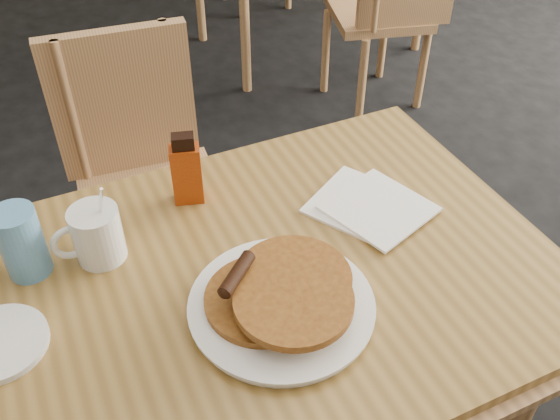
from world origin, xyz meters
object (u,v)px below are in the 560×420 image
object	(u,v)px
main_table	(245,297)
blue_tumbler	(22,242)
syrup_bottle	(186,171)
pancake_plate	(282,300)
coffee_mug	(96,234)
chair_main_far	(140,160)

from	to	relation	value
main_table	blue_tumbler	distance (m)	0.40
syrup_bottle	pancake_plate	bearing A→B (deg)	-65.74
coffee_mug	syrup_bottle	world-z (taller)	coffee_mug
main_table	syrup_bottle	bearing A→B (deg)	92.27
coffee_mug	syrup_bottle	distance (m)	0.22
pancake_plate	coffee_mug	bearing A→B (deg)	133.00
syrup_bottle	chair_main_far	bearing A→B (deg)	106.72
chair_main_far	syrup_bottle	world-z (taller)	syrup_bottle
pancake_plate	blue_tumbler	world-z (taller)	blue_tumbler
coffee_mug	blue_tumbler	xyz separation A→B (m)	(-0.12, 0.02, 0.01)
main_table	blue_tumbler	world-z (taller)	blue_tumbler
pancake_plate	coffee_mug	world-z (taller)	coffee_mug
pancake_plate	blue_tumbler	size ratio (longest dim) A/B	2.31
chair_main_far	blue_tumbler	world-z (taller)	blue_tumbler
pancake_plate	blue_tumbler	xyz separation A→B (m)	(-0.36, 0.28, 0.04)
chair_main_far	pancake_plate	distance (m)	0.88
chair_main_far	main_table	bearing A→B (deg)	-82.79
pancake_plate	coffee_mug	size ratio (longest dim) A/B	1.87
blue_tumbler	coffee_mug	bearing A→B (deg)	-9.82
coffee_mug	blue_tumbler	distance (m)	0.12
main_table	pancake_plate	size ratio (longest dim) A/B	3.78
main_table	chair_main_far	world-z (taller)	chair_main_far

